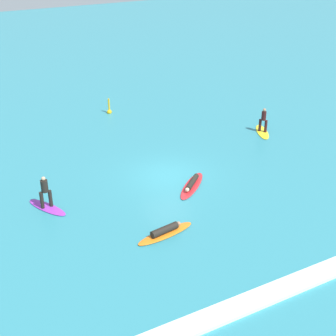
{
  "coord_description": "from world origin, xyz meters",
  "views": [
    {
      "loc": [
        -11.17,
        -21.01,
        12.86
      ],
      "look_at": [
        0.0,
        0.0,
        0.5
      ],
      "focal_mm": 51.33,
      "sensor_mm": 36.0,
      "label": 1
    }
  ],
  "objects_px": {
    "surfer_on_yellow_board": "(263,126)",
    "marker_buoy": "(109,110)",
    "surfer_on_purple_board": "(46,199)",
    "surfer_on_orange_board": "(165,232)",
    "surfer_on_red_board": "(192,184)"
  },
  "relations": [
    {
      "from": "surfer_on_red_board",
      "to": "marker_buoy",
      "type": "height_order",
      "value": "marker_buoy"
    },
    {
      "from": "surfer_on_red_board",
      "to": "marker_buoy",
      "type": "bearing_deg",
      "value": -133.02
    },
    {
      "from": "surfer_on_purple_board",
      "to": "surfer_on_yellow_board",
      "type": "height_order",
      "value": "surfer_on_purple_board"
    },
    {
      "from": "surfer_on_yellow_board",
      "to": "marker_buoy",
      "type": "bearing_deg",
      "value": -110.32
    },
    {
      "from": "surfer_on_yellow_board",
      "to": "surfer_on_red_board",
      "type": "distance_m",
      "value": 9.03
    },
    {
      "from": "surfer_on_purple_board",
      "to": "surfer_on_red_board",
      "type": "xyz_separation_m",
      "value": [
        7.51,
        -1.51,
        -0.42
      ]
    },
    {
      "from": "surfer_on_purple_board",
      "to": "surfer_on_red_board",
      "type": "distance_m",
      "value": 7.67
    },
    {
      "from": "surfer_on_purple_board",
      "to": "marker_buoy",
      "type": "height_order",
      "value": "surfer_on_purple_board"
    },
    {
      "from": "surfer_on_purple_board",
      "to": "surfer_on_yellow_board",
      "type": "distance_m",
      "value": 15.74
    },
    {
      "from": "surfer_on_purple_board",
      "to": "surfer_on_yellow_board",
      "type": "bearing_deg",
      "value": 72.91
    },
    {
      "from": "surfer_on_red_board",
      "to": "surfer_on_orange_board",
      "type": "bearing_deg",
      "value": 2.27
    },
    {
      "from": "surfer_on_purple_board",
      "to": "surfer_on_orange_board",
      "type": "height_order",
      "value": "surfer_on_purple_board"
    },
    {
      "from": "surfer_on_orange_board",
      "to": "surfer_on_red_board",
      "type": "relative_size",
      "value": 1.08
    },
    {
      "from": "surfer_on_purple_board",
      "to": "surfer_on_orange_board",
      "type": "xyz_separation_m",
      "value": [
        4.17,
        -4.78,
        -0.39
      ]
    },
    {
      "from": "surfer_on_purple_board",
      "to": "marker_buoy",
      "type": "distance_m",
      "value": 13.37
    }
  ]
}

